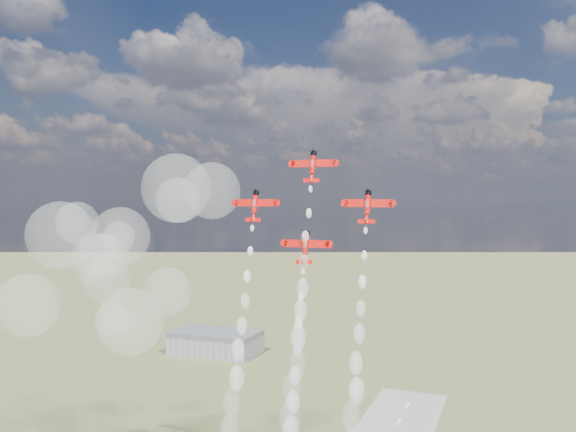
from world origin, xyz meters
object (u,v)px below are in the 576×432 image
(plane_left, at_px, (255,205))
(plane_right, at_px, (368,206))
(hangar, at_px, (216,342))
(plane_slot, at_px, (306,247))
(plane_lead, at_px, (313,166))

(plane_left, distance_m, plane_right, 31.37)
(hangar, relative_size, plane_slot, 4.02)
(plane_right, relative_size, plane_slot, 1.00)
(plane_lead, relative_size, plane_slot, 1.00)
(plane_lead, height_order, plane_right, plane_lead)
(hangar, relative_size, plane_lead, 4.02)
(plane_right, bearing_deg, plane_slot, -169.54)
(plane_left, xyz_separation_m, plane_slot, (15.69, -2.90, -10.59))
(plane_lead, xyz_separation_m, plane_left, (-15.69, -2.90, -10.59))
(plane_slot, bearing_deg, plane_lead, 90.00)
(hangar, xyz_separation_m, plane_left, (97.44, -162.62, 82.54))
(plane_left, bearing_deg, plane_right, 0.00)
(plane_lead, height_order, plane_slot, plane_lead)
(plane_lead, relative_size, plane_right, 1.00)
(plane_lead, distance_m, plane_slot, 21.96)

